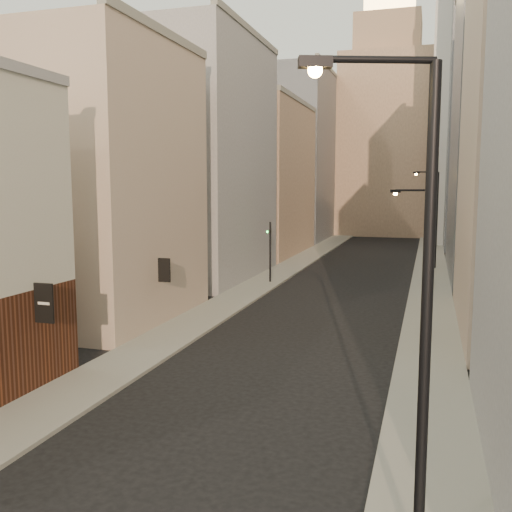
% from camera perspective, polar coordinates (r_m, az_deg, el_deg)
% --- Properties ---
extents(sidewalk_left, '(3.00, 140.00, 0.15)m').
position_cam_1_polar(sidewalk_left, '(60.39, 4.63, -0.39)').
color(sidewalk_left, gray).
rests_on(sidewalk_left, ground).
extents(sidewalk_right, '(3.00, 140.00, 0.15)m').
position_cam_1_polar(sidewalk_right, '(59.03, 17.06, -0.85)').
color(sidewalk_right, gray).
rests_on(sidewalk_right, ground).
extents(left_bldg_beige, '(8.00, 12.00, 16.00)m').
position_cam_1_polar(left_bldg_beige, '(34.69, -14.89, 6.98)').
color(left_bldg_beige, tan).
rests_on(left_bldg_beige, ground).
extents(left_bldg_grey, '(8.00, 16.00, 20.00)m').
position_cam_1_polar(left_bldg_grey, '(49.07, -4.95, 9.50)').
color(left_bldg_grey, gray).
rests_on(left_bldg_grey, ground).
extents(left_bldg_tan, '(8.00, 18.00, 17.00)m').
position_cam_1_polar(left_bldg_tan, '(66.08, 0.94, 7.60)').
color(left_bldg_tan, '#94765E').
rests_on(left_bldg_tan, ground).
extents(left_bldg_wingrid, '(8.00, 20.00, 24.00)m').
position_cam_1_polar(left_bldg_wingrid, '(85.57, 4.70, 9.82)').
color(left_bldg_wingrid, gray).
rests_on(left_bldg_wingrid, ground).
extents(right_bldg_wingrid, '(8.00, 20.00, 26.00)m').
position_cam_1_polar(right_bldg_wingrid, '(54.05, 23.53, 11.91)').
color(right_bldg_wingrid, gray).
rests_on(right_bldg_wingrid, ground).
extents(clock_tower, '(14.00, 14.00, 44.90)m').
position_cam_1_polar(clock_tower, '(96.27, 12.88, 12.72)').
color(clock_tower, '#94765E').
rests_on(clock_tower, ground).
extents(white_tower, '(8.00, 8.00, 41.50)m').
position_cam_1_polar(white_tower, '(82.28, 20.06, 14.15)').
color(white_tower, silver).
rests_on(white_tower, ground).
extents(streetlamp_near, '(2.60, 1.10, 10.33)m').
position_cam_1_polar(streetlamp_near, '(11.64, 15.53, -3.25)').
color(streetlamp_near, black).
rests_on(streetlamp_near, ground).
extents(streetlamp_mid, '(1.97, 0.74, 7.74)m').
position_cam_1_polar(streetlamp_mid, '(29.50, 16.43, -0.04)').
color(streetlamp_mid, black).
rests_on(streetlamp_mid, ground).
extents(streetlamp_far, '(2.36, 0.80, 9.20)m').
position_cam_1_polar(streetlamp_far, '(56.02, 17.39, 4.04)').
color(streetlamp_far, black).
rests_on(streetlamp_far, ground).
extents(traffic_light_left, '(0.55, 0.44, 5.00)m').
position_cam_1_polar(traffic_light_left, '(45.84, 1.43, 1.56)').
color(traffic_light_left, black).
rests_on(traffic_light_left, ground).
extents(traffic_light_right, '(0.83, 0.83, 5.00)m').
position_cam_1_polar(traffic_light_right, '(46.68, 17.13, 1.87)').
color(traffic_light_right, black).
rests_on(traffic_light_right, ground).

